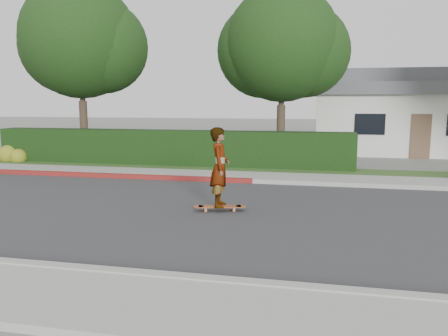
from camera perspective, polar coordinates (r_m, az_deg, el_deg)
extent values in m
plane|color=slate|center=(10.69, -4.70, -5.78)|extent=(120.00, 120.00, 0.00)
cube|color=#2D2D30|center=(10.68, -4.70, -5.75)|extent=(60.00, 8.00, 0.01)
cube|color=#9E9E99|center=(7.02, -14.52, -13.21)|extent=(60.00, 0.20, 0.15)
cube|color=gray|center=(6.30, -18.27, -16.13)|extent=(60.00, 1.60, 0.12)
cube|color=#9E9E99|center=(14.56, -0.11, -1.57)|extent=(60.00, 0.20, 0.15)
cube|color=maroon|center=(16.33, -17.55, -0.85)|extent=(12.00, 0.21, 0.15)
cube|color=gray|center=(15.43, 0.58, -1.05)|extent=(60.00, 1.60, 0.12)
cube|color=#2D4C1E|center=(16.98, 1.63, -0.19)|extent=(60.00, 1.60, 0.10)
cube|color=black|center=(18.23, -7.35, 2.57)|extent=(15.00, 1.00, 1.50)
sphere|color=#2D4C19|center=(21.41, -26.23, 1.56)|extent=(0.90, 0.90, 0.90)
sphere|color=#2D4C19|center=(20.89, -25.26, 1.33)|extent=(0.70, 0.70, 0.70)
cylinder|color=#33261C|center=(21.22, -17.80, 4.70)|extent=(0.36, 0.36, 2.70)
cylinder|color=#33261C|center=(21.20, -18.05, 10.16)|extent=(0.24, 0.24, 2.25)
sphere|color=black|center=(21.36, -18.31, 15.60)|extent=(5.20, 5.20, 5.20)
sphere|color=black|center=(22.08, -19.61, 14.77)|extent=(4.42, 4.42, 4.42)
sphere|color=black|center=(21.16, -15.67, 14.96)|extent=(4.16, 4.16, 4.16)
cylinder|color=#33261C|center=(19.02, 7.41, 4.36)|extent=(0.36, 0.36, 2.52)
cylinder|color=#33261C|center=(18.98, 7.52, 10.06)|extent=(0.24, 0.24, 2.10)
sphere|color=black|center=(19.12, 7.63, 15.73)|extent=(4.80, 4.80, 4.80)
sphere|color=black|center=(19.57, 5.30, 15.01)|extent=(4.08, 4.08, 4.08)
sphere|color=black|center=(19.34, 10.44, 14.69)|extent=(3.84, 3.84, 3.84)
cube|color=beige|center=(26.42, 22.92, 5.45)|extent=(10.00, 8.00, 3.00)
cube|color=#4C4C51|center=(26.41, 23.15, 9.35)|extent=(10.60, 8.60, 0.60)
cube|color=#4C4C51|center=(26.43, 23.23, 10.65)|extent=(8.40, 6.40, 0.80)
cube|color=black|center=(22.07, 18.51, 5.45)|extent=(1.40, 0.06, 1.00)
cube|color=brown|center=(22.48, 24.28, 3.78)|extent=(0.90, 0.06, 2.10)
cylinder|color=#C16335|center=(10.64, -2.41, -5.57)|extent=(0.08, 0.05, 0.07)
cylinder|color=#C16335|center=(10.83, -2.39, -5.32)|extent=(0.08, 0.05, 0.07)
cylinder|color=#C16335|center=(10.65, 1.32, -5.55)|extent=(0.08, 0.05, 0.07)
cylinder|color=#C16335|center=(10.83, 1.27, -5.30)|extent=(0.08, 0.05, 0.07)
cube|color=silver|center=(10.72, -2.40, -5.19)|extent=(0.10, 0.21, 0.03)
cube|color=silver|center=(10.73, 1.30, -5.18)|extent=(0.10, 0.21, 0.03)
cube|color=brown|center=(10.71, -0.55, -5.05)|extent=(1.06, 0.48, 0.02)
cylinder|color=brown|center=(10.72, -3.33, -5.06)|extent=(0.30, 0.30, 0.02)
cylinder|color=brown|center=(10.73, 2.22, -5.03)|extent=(0.30, 0.30, 0.02)
imported|color=white|center=(10.52, -0.56, 0.10)|extent=(0.53, 0.75, 1.93)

